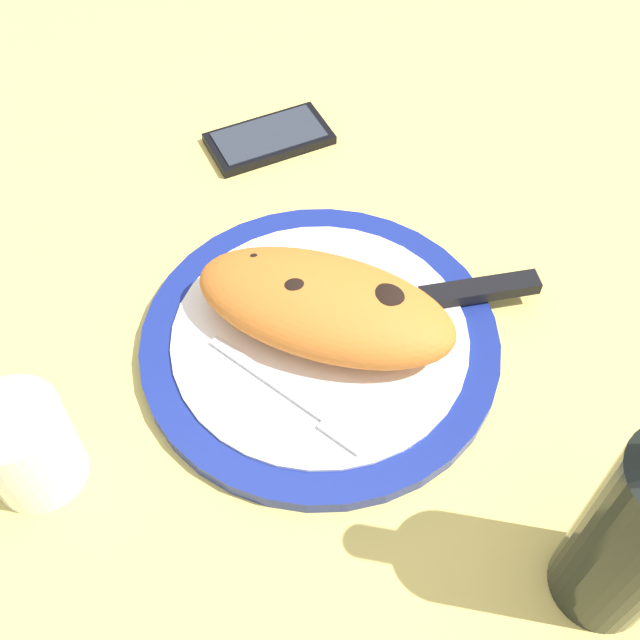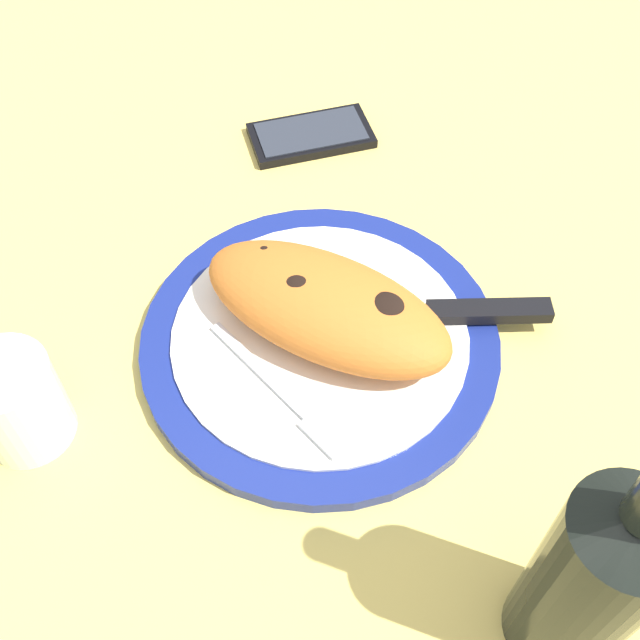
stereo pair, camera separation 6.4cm
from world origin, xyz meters
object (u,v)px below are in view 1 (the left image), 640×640
Objects in this scene: smartphone at (269,138)px; water_glass at (29,450)px; knife at (451,295)px; fork at (301,401)px; calzone at (328,307)px; plate at (320,340)px.

water_glass is at bearing -86.16° from smartphone.
fork is at bearing -114.39° from knife.
fork is (1.33, -7.59, -2.74)cm from calzone.
knife reaches higher than fork.
smartphone is (-17.19, 20.91, -4.10)cm from calzone.
calzone is 27.38cm from smartphone.
smartphone is 42.25cm from water_glass.
calzone reaches higher than smartphone.
calzone is 1.21× the size of knife.
fork reaches higher than smartphone.
knife is 1.35× the size of smartphone.
fork is at bearing -56.98° from smartphone.
calzone is 1.63× the size of smartphone.
knife is 2.33× the size of water_glass.
calzone is 8.18cm from fork.
calzone is 2.82× the size of water_glass.
fork is at bearing -80.03° from calzone.
smartphone is (-25.45, 13.22, -1.67)cm from knife.
knife is 36.68cm from water_glass.
fork is at bearing -76.12° from plate.
plate is 7.01cm from fork.
water_glass is at bearing -128.13° from knife.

